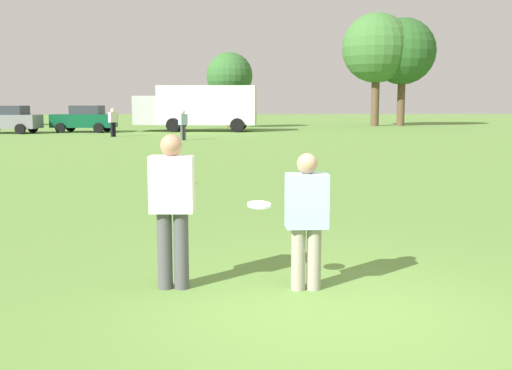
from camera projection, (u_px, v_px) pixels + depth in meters
The scene contains 13 objects.
ground_plane at pixel (337, 313), 6.17m from camera, with size 194.05×194.05×0.00m, color #608C3D.
player_thrower at pixel (172, 203), 6.86m from camera, with size 0.49×0.29×1.74m.
player_defender at pixel (307, 214), 6.83m from camera, with size 0.47×0.29×1.54m.
frisbee at pixel (259, 205), 6.89m from camera, with size 0.27×0.27×0.07m.
traffic_cone at pixel (180, 176), 15.57m from camera, with size 0.32×0.32×0.48m.
parked_car_mid_left at pixel (8, 119), 40.70m from camera, with size 4.32×2.45×1.82m.
parked_car_center at pixel (85, 119), 42.20m from camera, with size 4.32×2.45×1.82m.
box_truck at pixel (199, 106), 43.41m from camera, with size 8.65×3.40×3.18m.
bystander_sideline_watcher at pixel (183, 123), 33.47m from camera, with size 0.50×0.50×1.64m.
bystander_field_marshal at pixel (113, 121), 36.73m from camera, with size 0.52×0.52×1.69m.
tree_center_elm at pixel (230, 76), 49.28m from camera, with size 3.69×3.69×5.99m.
tree_east_birch at pixel (376, 48), 52.21m from camera, with size 5.86×5.86×9.53m.
tree_east_oak at pixel (403, 52), 52.64m from camera, with size 5.64×5.64×9.16m.
Camera 1 is at (-0.93, -5.92, 2.10)m, focal length 43.30 mm.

